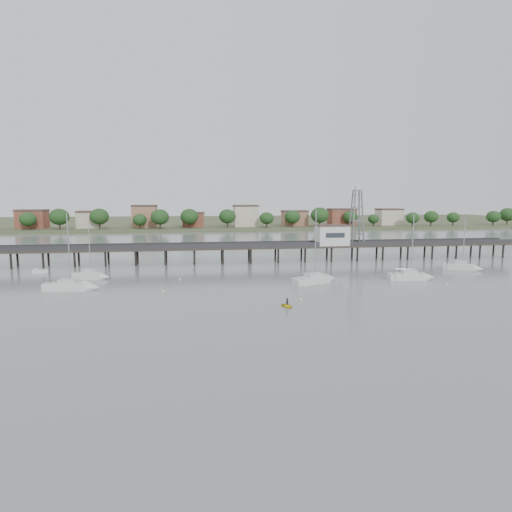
# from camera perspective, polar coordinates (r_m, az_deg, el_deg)

# --- Properties ---
(ground_plane) EXTENTS (500.00, 500.00, 0.00)m
(ground_plane) POSITION_cam_1_polar(r_m,az_deg,el_deg) (50.06, 4.60, -10.97)
(ground_plane) COLOR slate
(ground_plane) RESTS_ON ground
(pier) EXTENTS (150.00, 5.00, 5.50)m
(pier) POSITION_cam_1_polar(r_m,az_deg,el_deg) (107.42, -2.67, 1.13)
(pier) COLOR #2D2823
(pier) RESTS_ON ground
(pier_building) EXTENTS (8.40, 5.40, 5.30)m
(pier_building) POSITION_cam_1_polar(r_m,az_deg,el_deg) (112.48, 10.11, 2.78)
(pier_building) COLOR silver
(pier_building) RESTS_ON ground
(lattice_tower) EXTENTS (3.20, 3.20, 15.50)m
(lattice_tower) POSITION_cam_1_polar(r_m,az_deg,el_deg) (114.45, 13.26, 5.00)
(lattice_tower) COLOR slate
(lattice_tower) RESTS_ON ground
(sailboat_c) EXTENTS (9.24, 5.95, 14.70)m
(sailboat_c) POSITION_cam_1_polar(r_m,az_deg,el_deg) (82.92, 8.42, -3.09)
(sailboat_c) COLOR silver
(sailboat_c) RESTS_ON ground
(sailboat_b) EXTENTS (6.95, 3.40, 11.19)m
(sailboat_b) POSITION_cam_1_polar(r_m,az_deg,el_deg) (91.50, -20.83, -2.49)
(sailboat_b) COLOR silver
(sailboat_b) RESTS_ON ground
(sailboat_e) EXTENTS (7.34, 5.99, 12.34)m
(sailboat_e) POSITION_cam_1_polar(r_m,az_deg,el_deg) (107.28, 26.19, -1.36)
(sailboat_e) COLOR silver
(sailboat_e) RESTS_ON ground
(sailboat_d) EXTENTS (8.50, 3.42, 13.65)m
(sailboat_d) POSITION_cam_1_polar(r_m,az_deg,el_deg) (90.45, 20.49, -2.60)
(sailboat_d) COLOR silver
(sailboat_d) RESTS_ON ground
(sailboat_a) EXTENTS (8.87, 3.18, 14.33)m
(sailboat_a) POSITION_cam_1_polar(r_m,az_deg,el_deg) (81.66, -22.79, -3.78)
(sailboat_a) COLOR silver
(sailboat_a) RESTS_ON ground
(white_tender) EXTENTS (3.30, 1.86, 1.21)m
(white_tender) POSITION_cam_1_polar(r_m,az_deg,el_deg) (103.72, -26.89, -1.84)
(white_tender) COLOR silver
(white_tender) RESTS_ON ground
(yellow_dinghy) EXTENTS (1.86, 1.02, 2.50)m
(yellow_dinghy) POSITION_cam_1_polar(r_m,az_deg,el_deg) (64.15, 4.17, -6.78)
(yellow_dinghy) COLOR yellow
(yellow_dinghy) RESTS_ON ground
(dinghy_occupant) EXTENTS (0.53, 1.19, 0.28)m
(dinghy_occupant) POSITION_cam_1_polar(r_m,az_deg,el_deg) (64.15, 4.17, -6.78)
(dinghy_occupant) COLOR black
(dinghy_occupant) RESTS_ON ground
(mooring_buoys) EXTENTS (68.56, 22.43, 0.39)m
(mooring_buoys) POSITION_cam_1_polar(r_m,az_deg,el_deg) (79.75, 1.44, -3.85)
(mooring_buoys) COLOR beige
(mooring_buoys) RESTS_ON ground
(far_shore) EXTENTS (500.00, 170.00, 10.40)m
(far_shore) POSITION_cam_1_polar(r_m,az_deg,el_deg) (286.36, -6.32, 4.58)
(far_shore) COLOR #475133
(far_shore) RESTS_ON ground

